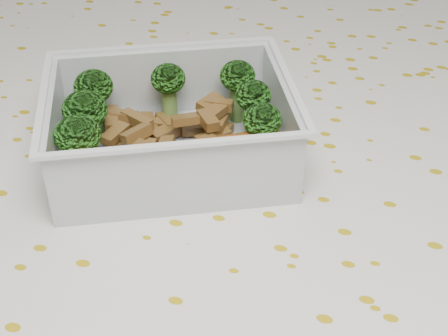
# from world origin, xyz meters

# --- Properties ---
(dining_table) EXTENTS (1.40, 0.90, 0.75)m
(dining_table) POSITION_xyz_m (0.00, 0.00, 0.67)
(dining_table) COLOR brown
(dining_table) RESTS_ON ground
(tablecloth) EXTENTS (1.46, 0.96, 0.19)m
(tablecloth) POSITION_xyz_m (0.00, 0.00, 0.72)
(tablecloth) COLOR silver
(tablecloth) RESTS_ON dining_table
(lunch_container) EXTENTS (0.22, 0.20, 0.06)m
(lunch_container) POSITION_xyz_m (-0.06, 0.04, 0.78)
(lunch_container) COLOR silver
(lunch_container) RESTS_ON tablecloth
(broccoli_florets) EXTENTS (0.16, 0.14, 0.05)m
(broccoli_florets) POSITION_xyz_m (-0.07, 0.05, 0.80)
(broccoli_florets) COLOR #608C3F
(broccoli_florets) RESTS_ON lunch_container
(meat_pile) EXTENTS (0.11, 0.08, 0.03)m
(meat_pile) POSITION_xyz_m (-0.07, 0.06, 0.77)
(meat_pile) COLOR brown
(meat_pile) RESTS_ON lunch_container
(sausage) EXTENTS (0.14, 0.09, 0.03)m
(sausage) POSITION_xyz_m (-0.04, 0.01, 0.78)
(sausage) COLOR #BC5B1E
(sausage) RESTS_ON lunch_container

